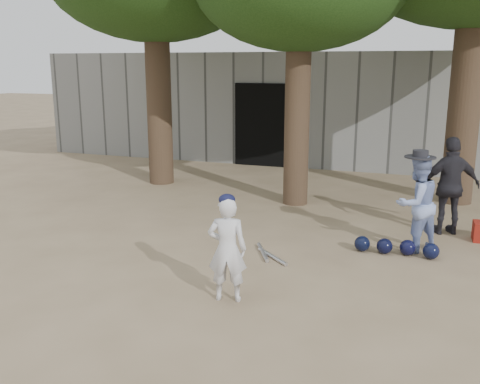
% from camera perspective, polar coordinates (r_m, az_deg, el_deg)
% --- Properties ---
extents(ground, '(70.00, 70.00, 0.00)m').
position_cam_1_polar(ground, '(7.13, -7.39, -8.84)').
color(ground, '#937C5E').
rests_on(ground, ground).
extents(boy_player, '(0.51, 0.40, 1.24)m').
position_cam_1_polar(boy_player, '(6.18, -1.37, -6.14)').
color(boy_player, silver).
rests_on(boy_player, ground).
extents(spectator_blue, '(0.88, 0.87, 1.43)m').
position_cam_1_polar(spectator_blue, '(8.19, 18.31, -1.18)').
color(spectator_blue, '#899DD4').
rests_on(spectator_blue, ground).
extents(spectator_dark, '(1.01, 0.69, 1.59)m').
position_cam_1_polar(spectator_dark, '(9.19, 21.54, 0.60)').
color(spectator_dark, '#232127').
rests_on(spectator_dark, ground).
extents(back_building, '(16.00, 5.24, 3.00)m').
position_cam_1_polar(back_building, '(16.50, 9.27, 9.19)').
color(back_building, gray).
rests_on(back_building, ground).
extents(helmet_row, '(1.19, 0.28, 0.23)m').
position_cam_1_polar(helmet_row, '(8.09, 16.30, -5.66)').
color(helmet_row, black).
rests_on(helmet_row, ground).
extents(bat_pile, '(0.66, 0.71, 0.06)m').
position_cam_1_polar(bat_pile, '(7.75, 2.96, -6.65)').
color(bat_pile, silver).
rests_on(bat_pile, ground).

